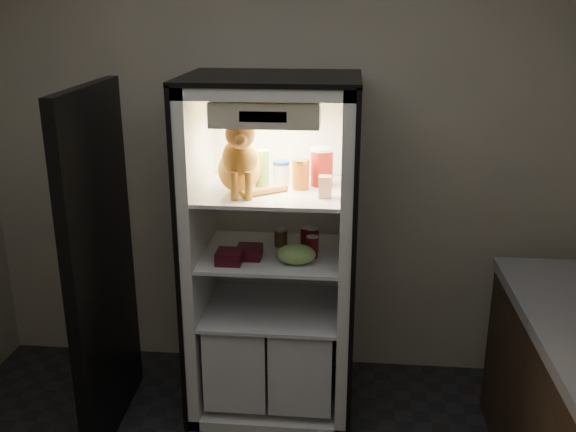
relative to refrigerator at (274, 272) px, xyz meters
name	(u,v)px	position (x,y,z in m)	size (l,w,h in m)	color
room_shell	(220,203)	(0.00, -1.38, 0.83)	(3.60, 3.60, 3.60)	white
refrigerator	(274,272)	(0.00, 0.00, 0.00)	(0.90, 0.72, 1.88)	white
fridge_door	(101,270)	(-0.85, -0.34, 0.12)	(0.10, 0.87, 1.85)	black
tabby_cat	(240,162)	(-0.15, -0.15, 0.66)	(0.39, 0.43, 0.44)	#B06316
parmesan_shaker	(262,168)	(-0.06, 0.00, 0.60)	(0.07, 0.07, 0.19)	#268E27
mayo_tub	(281,172)	(0.04, 0.06, 0.56)	(0.09, 0.09, 0.12)	white
salsa_jar	(301,174)	(0.15, -0.04, 0.58)	(0.09, 0.09, 0.16)	#9B1B0E
pepper_jar	(322,167)	(0.26, 0.04, 0.60)	(0.12, 0.12, 0.20)	#A11F15
cream_carton	(325,187)	(0.29, -0.18, 0.55)	(0.06, 0.06, 0.11)	white
soda_can_a	(307,238)	(0.18, -0.01, 0.21)	(0.07, 0.07, 0.13)	black
soda_can_b	(312,240)	(0.21, -0.04, 0.22)	(0.07, 0.07, 0.13)	black
soda_can_c	(312,247)	(0.22, -0.12, 0.21)	(0.06, 0.06, 0.12)	black
condiment_jar	(281,237)	(0.04, 0.03, 0.20)	(0.07, 0.07, 0.10)	brown
grape_bag	(296,254)	(0.14, -0.21, 0.20)	(0.20, 0.15, 0.10)	#7DAA4F
berry_box_left	(229,257)	(-0.20, -0.24, 0.18)	(0.13, 0.13, 0.07)	#490C1E
berry_box_right	(249,252)	(-0.11, -0.16, 0.18)	(0.13, 0.13, 0.06)	#490C1E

